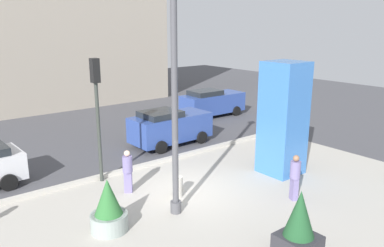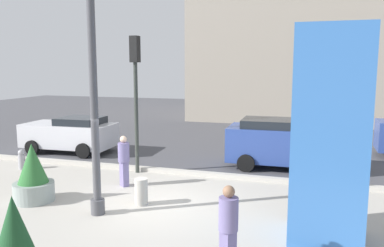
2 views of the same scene
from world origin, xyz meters
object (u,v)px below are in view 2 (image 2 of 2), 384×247
concrete_bollard (141,192)px  pedestrian_crossing (124,159)px  car_passing_lane (283,143)px  potted_plant_by_pillar (33,177)px  pedestrian_on_sidewalk (228,225)px  lamp_post (93,67)px  art_pillar_blue (329,137)px  car_curb_west (71,134)px  traffic_light_corner (136,82)px  fire_hydrant (22,160)px

concrete_bollard → pedestrian_crossing: 1.94m
car_passing_lane → pedestrian_crossing: bearing=-140.2°
potted_plant_by_pillar → concrete_bollard: potted_plant_by_pillar is taller
car_passing_lane → pedestrian_on_sidewalk: (-0.37, -8.04, -0.02)m
lamp_post → pedestrian_crossing: 3.75m
art_pillar_blue → pedestrian_on_sidewalk: 2.98m
lamp_post → potted_plant_by_pillar: lamp_post is taller
pedestrian_on_sidewalk → car_passing_lane: bearing=87.4°
lamp_post → pedestrian_on_sidewalk: (3.82, -1.83, -2.86)m
potted_plant_by_pillar → car_curb_west: potted_plant_by_pillar is taller
traffic_light_corner → pedestrian_on_sidewalk: size_ratio=2.89×
lamp_post → fire_hydrant: lamp_post is taller
art_pillar_blue → car_curb_west: bearing=150.3°
car_curb_west → pedestrian_crossing: bearing=-39.9°
pedestrian_crossing → car_passing_lane: bearing=39.8°
car_curb_west → potted_plant_by_pillar: bearing=-64.4°
car_curb_west → pedestrian_crossing: (4.61, -3.85, 0.08)m
art_pillar_blue → car_passing_lane: art_pillar_blue is taller
art_pillar_blue → car_passing_lane: size_ratio=1.10×
lamp_post → car_passing_lane: (4.19, 6.21, -2.83)m
art_pillar_blue → concrete_bollard: 5.20m
art_pillar_blue → potted_plant_by_pillar: (-7.78, 0.17, -1.60)m
pedestrian_on_sidewalk → potted_plant_by_pillar: bearing=160.3°
fire_hydrant → car_curb_west: size_ratio=0.19×
lamp_post → traffic_light_corner: (-0.74, 3.96, -0.53)m
fire_hydrant → potted_plant_by_pillar: bearing=-44.8°
pedestrian_crossing → art_pillar_blue: bearing=-20.2°
pedestrian_crossing → potted_plant_by_pillar: bearing=-131.5°
car_curb_west → pedestrian_on_sidewalk: pedestrian_on_sidewalk is taller
concrete_bollard → pedestrian_crossing: pedestrian_crossing is taller
fire_hydrant → car_passing_lane: size_ratio=0.18×
art_pillar_blue → concrete_bollard: art_pillar_blue is taller
traffic_light_corner → pedestrian_on_sidewalk: bearing=-51.8°
art_pillar_blue → car_curb_west: size_ratio=1.14×
art_pillar_blue → traffic_light_corner: bearing=148.8°
lamp_post → pedestrian_crossing: size_ratio=4.74×
lamp_post → pedestrian_on_sidewalk: size_ratio=4.63×
lamp_post → car_curb_west: lamp_post is taller
concrete_bollard → pedestrian_crossing: (-1.23, 1.40, 0.53)m
potted_plant_by_pillar → concrete_bollard: (3.03, 0.63, -0.34)m
lamp_post → pedestrian_on_sidewalk: lamp_post is taller
car_passing_lane → fire_hydrant: bearing=-161.4°
fire_hydrant → car_curb_west: (-0.01, 3.10, 0.46)m
art_pillar_blue → pedestrian_on_sidewalk: bearing=-131.0°
lamp_post → pedestrian_on_sidewalk: 5.11m
concrete_bollard → pedestrian_on_sidewalk: 4.16m
traffic_light_corner → car_passing_lane: bearing=24.5°
car_curb_west → pedestrian_on_sidewalk: 11.97m
lamp_post → fire_hydrant: 6.83m
traffic_light_corner → car_curb_west: (-4.31, 2.25, -2.43)m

